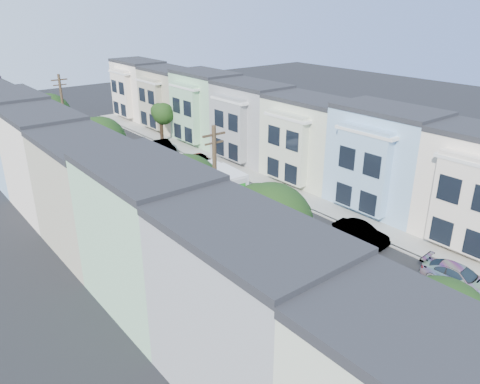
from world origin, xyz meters
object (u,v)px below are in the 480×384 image
(tree_b, at_px, (269,226))
(tree_far_r, at_px, (163,114))
(parked_left_d, at_px, (154,209))
(parked_right_c, at_px, (202,163))
(tree_a, at_px, (438,329))
(parked_left_c, at_px, (267,282))
(tree_d, at_px, (100,142))
(fedex_truck, at_px, (220,181))
(tree_e, at_px, (49,115))
(utility_pole_far, at_px, (66,124))
(parked_right_a, at_px, (458,277))
(parked_right_b, at_px, (360,233))
(lead_sedan, at_px, (163,156))
(parked_left_b, at_px, (377,351))
(tree_c, at_px, (186,189))
(parked_right_d, at_px, (164,146))
(utility_pole_near, at_px, (215,204))

(tree_b, height_order, tree_far_r, tree_b)
(parked_left_d, distance_m, parked_right_c, 12.12)
(tree_a, relative_size, parked_left_c, 1.63)
(tree_a, relative_size, tree_d, 0.94)
(tree_a, relative_size, fedex_truck, 1.17)
(tree_d, xyz_separation_m, parked_left_d, (1.40, -6.53, -4.55))
(tree_e, bearing_deg, utility_pole_far, -89.98)
(parked_left_d, bearing_deg, parked_right_a, -64.61)
(fedex_truck, height_order, parked_right_b, fedex_truck)
(tree_a, relative_size, parked_right_a, 1.56)
(tree_d, bearing_deg, lead_sedan, 29.23)
(parked_right_c, bearing_deg, parked_left_b, -102.79)
(parked_left_b, xyz_separation_m, parked_left_c, (0.00, 8.12, -0.10))
(tree_c, xyz_separation_m, parked_right_a, (11.20, -13.98, -4.44))
(parked_right_d, bearing_deg, parked_left_c, -102.66)
(utility_pole_near, bearing_deg, utility_pole_far, 90.00)
(tree_b, distance_m, utility_pole_near, 4.97)
(parked_right_a, xyz_separation_m, parked_right_d, (0.00, 36.55, 0.00))
(tree_e, distance_m, utility_pole_near, 31.12)
(tree_d, relative_size, utility_pole_near, 0.74)
(tree_d, xyz_separation_m, tree_far_r, (13.19, 11.97, -1.53))
(tree_b, relative_size, utility_pole_far, 0.80)
(fedex_truck, relative_size, parked_left_c, 1.40)
(tree_far_r, xyz_separation_m, parked_right_d, (-1.99, -3.41, -2.96))
(tree_d, relative_size, parked_right_a, 1.66)
(lead_sedan, xyz_separation_m, parked_right_a, (2.23, -33.01, -0.08))
(tree_e, distance_m, parked_right_c, 17.82)
(parked_right_c, bearing_deg, parked_left_d, -138.42)
(utility_pole_near, bearing_deg, parked_right_d, 66.66)
(tree_far_r, height_order, utility_pole_far, utility_pole_far)
(tree_b, bearing_deg, tree_c, 90.00)
(tree_d, relative_size, parked_right_b, 1.76)
(utility_pole_far, xyz_separation_m, parked_right_c, (11.20, -8.01, -4.44))
(tree_c, height_order, parked_right_a, tree_c)
(tree_e, relative_size, utility_pole_far, 0.75)
(tree_e, distance_m, parked_right_b, 36.15)
(utility_pole_near, height_order, parked_left_c, utility_pole_near)
(tree_a, relative_size, tree_b, 0.88)
(parked_right_c, bearing_deg, tree_e, 136.04)
(parked_left_d, bearing_deg, tree_b, -94.22)
(parked_left_b, height_order, parked_right_a, parked_left_b)
(tree_e, xyz_separation_m, parked_right_d, (11.20, -5.16, -4.47))
(fedex_truck, xyz_separation_m, parked_right_b, (3.13, -13.42, -0.89))
(utility_pole_near, distance_m, parked_left_b, 12.43)
(tree_b, relative_size, tree_d, 1.07)
(tree_far_r, relative_size, parked_right_b, 1.19)
(tree_a, height_order, parked_right_b, tree_a)
(tree_d, distance_m, parked_left_d, 8.08)
(tree_b, relative_size, tree_c, 1.06)
(utility_pole_near, relative_size, parked_left_c, 2.34)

